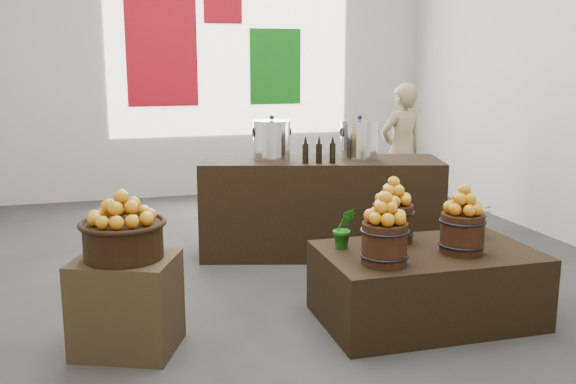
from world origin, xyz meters
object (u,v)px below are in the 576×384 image
object	(u,v)px
display_table	(426,285)
shopper	(401,152)
stock_pot_center	(359,141)
stock_pot_left	(272,141)
crate	(127,304)
wicker_basket	(123,241)
counter	(320,207)

from	to	relation	value
display_table	shopper	distance (m)	3.04
display_table	stock_pot_center	size ratio (longest dim) A/B	4.33
stock_pot_left	crate	bearing A→B (deg)	-128.95
crate	stock_pot_center	xyz separation A→B (m)	(2.16, 1.51, 0.76)
stock_pot_center	shopper	bearing A→B (deg)	49.30
wicker_basket	stock_pot_left	size ratio (longest dim) A/B	1.42
crate	display_table	bearing A→B (deg)	-2.57
crate	wicker_basket	size ratio (longest dim) A/B	1.25
stock_pot_center	shopper	distance (m)	1.56
counter	shopper	xyz separation A→B (m)	(1.34, 1.07, 0.32)
wicker_basket	stock_pot_left	bearing A→B (deg)	51.05
stock_pot_left	stock_pot_center	bearing A→B (deg)	-15.67
stock_pot_left	shopper	size ratio (longest dim) A/B	0.22
wicker_basket	counter	distance (m)	2.45
display_table	counter	bearing A→B (deg)	97.37
stock_pot_center	shopper	xyz separation A→B (m)	(1.00, 1.16, -0.30)
wicker_basket	counter	size ratio (longest dim) A/B	0.22
counter	crate	bearing A→B (deg)	-123.03
wicker_basket	stock_pot_center	xyz separation A→B (m)	(2.16, 1.51, 0.35)
wicker_basket	stock_pot_left	xyz separation A→B (m)	(1.40, 1.73, 0.35)
display_table	stock_pot_left	distance (m)	2.09
stock_pot_left	shopper	distance (m)	2.03
crate	stock_pot_left	xyz separation A→B (m)	(1.40, 1.73, 0.76)
stock_pot_center	shopper	world-z (taller)	shopper
display_table	stock_pot_center	bearing A→B (deg)	85.80
crate	wicker_basket	world-z (taller)	wicker_basket
shopper	display_table	bearing A→B (deg)	55.11
counter	shopper	distance (m)	1.74
display_table	crate	bearing A→B (deg)	178.17
display_table	shopper	world-z (taller)	shopper
wicker_basket	stock_pot_left	world-z (taller)	stock_pot_left
crate	stock_pot_left	bearing A→B (deg)	51.05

